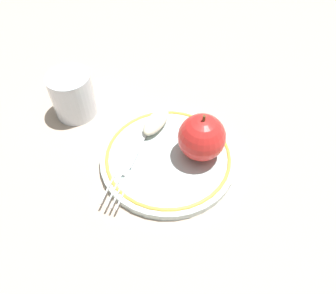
% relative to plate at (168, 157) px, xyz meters
% --- Properties ---
extents(ground_plane, '(2.00, 2.00, 0.00)m').
position_rel_plate_xyz_m(ground_plane, '(0.01, 0.01, -0.01)').
color(ground_plane, '#BCA491').
extents(plate, '(0.23, 0.23, 0.02)m').
position_rel_plate_xyz_m(plate, '(0.00, 0.00, 0.00)').
color(plate, silver).
rests_on(plate, ground_plane).
extents(apple_red_whole, '(0.08, 0.08, 0.09)m').
position_rel_plate_xyz_m(apple_red_whole, '(0.02, 0.05, 0.05)').
color(apple_red_whole, red).
rests_on(apple_red_whole, plate).
extents(apple_slice_front, '(0.07, 0.08, 0.02)m').
position_rel_plate_xyz_m(apple_slice_front, '(-0.07, 0.01, 0.02)').
color(apple_slice_front, '#F2E8C8').
rests_on(apple_slice_front, plate).
extents(fork, '(0.14, 0.14, 0.00)m').
position_rel_plate_xyz_m(fork, '(-0.02, -0.06, 0.01)').
color(fork, silver).
rests_on(fork, plate).
extents(drinking_glass, '(0.08, 0.08, 0.09)m').
position_rel_plate_xyz_m(drinking_glass, '(-0.19, -0.10, 0.04)').
color(drinking_glass, silver).
rests_on(drinking_glass, ground_plane).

